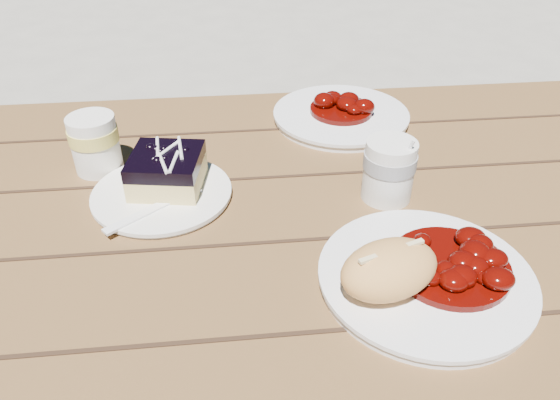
{
  "coord_description": "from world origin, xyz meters",
  "views": [
    {
      "loc": [
        -0.07,
        -0.64,
        1.22
      ],
      "look_at": [
        -0.01,
        -0.07,
        0.81
      ],
      "focal_mm": 35.0,
      "sensor_mm": 36.0,
      "label": 1
    }
  ],
  "objects": [
    {
      "name": "fork_dessert",
      "position": [
        -0.2,
        -0.01,
        0.76
      ],
      "size": [
        0.14,
        0.12,
        0.0
      ],
      "primitive_type": null,
      "rotation": [
        0.0,
        0.0,
        -0.9
      ],
      "color": "white",
      "rests_on": "dessert_plate"
    },
    {
      "name": "goulash_stew",
      "position": [
        0.18,
        -0.17,
        0.79
      ],
      "size": [
        0.14,
        0.14,
        0.04
      ],
      "primitive_type": null,
      "color": "#4D0602",
      "rests_on": "main_plate"
    },
    {
      "name": "bread_roll",
      "position": [
        0.1,
        -0.2,
        0.8
      ],
      "size": [
        0.14,
        0.12,
        0.06
      ],
      "primitive_type": "ellipsoid",
      "rotation": [
        0.0,
        0.0,
        0.34
      ],
      "color": "#E1A256",
      "rests_on": "main_plate"
    },
    {
      "name": "second_cup",
      "position": [
        -0.28,
        0.14,
        0.8
      ],
      "size": [
        0.07,
        0.07,
        0.09
      ],
      "primitive_type": "cylinder",
      "color": "white",
      "rests_on": "picnic_table"
    },
    {
      "name": "main_plate",
      "position": [
        0.15,
        -0.18,
        0.76
      ],
      "size": [
        0.25,
        0.25,
        0.02
      ],
      "primitive_type": "cylinder",
      "color": "white",
      "rests_on": "picnic_table"
    },
    {
      "name": "second_plate",
      "position": [
        0.14,
        0.27,
        0.76
      ],
      "size": [
        0.25,
        0.25,
        0.02
      ],
      "primitive_type": "cylinder",
      "color": "white",
      "rests_on": "picnic_table"
    },
    {
      "name": "second_stew",
      "position": [
        0.14,
        0.27,
        0.79
      ],
      "size": [
        0.12,
        0.12,
        0.04
      ],
      "primitive_type": null,
      "color": "#4D0602",
      "rests_on": "second_plate"
    },
    {
      "name": "dessert_plate",
      "position": [
        -0.18,
        0.04,
        0.76
      ],
      "size": [
        0.2,
        0.2,
        0.01
      ],
      "primitive_type": "cylinder",
      "color": "white",
      "rests_on": "picnic_table"
    },
    {
      "name": "picnic_table",
      "position": [
        0.0,
        -0.0,
        0.59
      ],
      "size": [
        2.0,
        1.55,
        0.75
      ],
      "color": "brown",
      "rests_on": "ground"
    },
    {
      "name": "blueberry_cake",
      "position": [
        -0.17,
        0.06,
        0.79
      ],
      "size": [
        0.12,
        0.12,
        0.06
      ],
      "rotation": [
        0.0,
        0.0,
        -0.17
      ],
      "color": "#ECD580",
      "rests_on": "dessert_plate"
    },
    {
      "name": "coffee_cup",
      "position": [
        0.16,
        0.01,
        0.8
      ],
      "size": [
        0.07,
        0.07,
        0.09
      ],
      "primitive_type": "cylinder",
      "color": "white",
      "rests_on": "picnic_table"
    }
  ]
}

